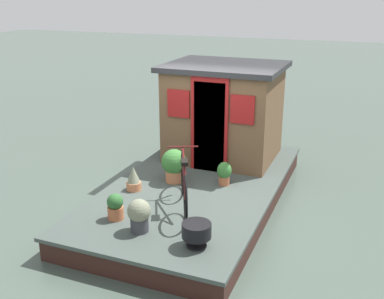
{
  "coord_description": "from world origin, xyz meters",
  "views": [
    {
      "loc": [
        -6.98,
        -2.73,
        3.64
      ],
      "look_at": [
        -0.2,
        0.0,
        1.09
      ],
      "focal_mm": 42.78,
      "sensor_mm": 36.0,
      "label": 1
    }
  ],
  "objects": [
    {
      "name": "potted_plant_sage",
      "position": [
        0.13,
        -0.48,
        0.61
      ],
      "size": [
        0.26,
        0.26,
        0.42
      ],
      "color": "#B2603D",
      "rests_on": "houseboat_deck"
    },
    {
      "name": "potted_plant_geranium",
      "position": [
        -1.7,
        0.63,
        0.59
      ],
      "size": [
        0.24,
        0.24,
        0.4
      ],
      "color": "#B2603D",
      "rests_on": "houseboat_deck"
    },
    {
      "name": "charcoal_grill",
      "position": [
        -1.97,
        -0.78,
        0.62
      ],
      "size": [
        0.4,
        0.4,
        0.34
      ],
      "color": "black",
      "rests_on": "houseboat_deck"
    },
    {
      "name": "ground_plane",
      "position": [
        0.0,
        0.0,
        0.0
      ],
      "size": [
        60.0,
        60.0,
        0.0
      ],
      "primitive_type": "plane",
      "color": "#47564C"
    },
    {
      "name": "houseboat_deck",
      "position": [
        0.0,
        0.0,
        0.2
      ],
      "size": [
        5.25,
        2.79,
        0.39
      ],
      "color": "#424C47",
      "rests_on": "ground_plane"
    },
    {
      "name": "houseboat_cabin",
      "position": [
        1.51,
        0.0,
        1.35
      ],
      "size": [
        1.89,
        2.26,
        1.9
      ],
      "color": "brown",
      "rests_on": "houseboat_deck"
    },
    {
      "name": "potted_plant_fern",
      "position": [
        -0.07,
        0.39,
        0.72
      ],
      "size": [
        0.46,
        0.46,
        0.6
      ],
      "color": "#C6754C",
      "rests_on": "houseboat_deck"
    },
    {
      "name": "potted_plant_mint",
      "position": [
        -0.66,
        0.89,
        0.59
      ],
      "size": [
        0.25,
        0.25,
        0.43
      ],
      "color": "#C6754C",
      "rests_on": "houseboat_deck"
    },
    {
      "name": "bicycle",
      "position": [
        -0.94,
        -0.16,
        0.79
      ],
      "size": [
        1.6,
        0.81,
        0.87
      ],
      "color": "black",
      "rests_on": "houseboat_deck"
    },
    {
      "name": "potted_plant_rosemary",
      "position": [
        -1.9,
        0.12,
        0.65
      ],
      "size": [
        0.34,
        0.34,
        0.49
      ],
      "color": "#38383D",
      "rests_on": "houseboat_deck"
    }
  ]
}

